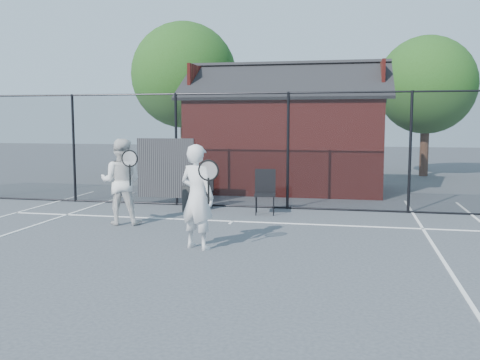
% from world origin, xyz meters
% --- Properties ---
extents(ground, '(80.00, 80.00, 0.00)m').
position_xyz_m(ground, '(0.00, 0.00, 0.00)').
color(ground, '#3F4248').
rests_on(ground, ground).
extents(court_lines, '(11.02, 18.00, 0.01)m').
position_xyz_m(court_lines, '(0.00, -1.32, 0.01)').
color(court_lines, white).
rests_on(court_lines, ground).
extents(fence, '(22.04, 3.00, 3.00)m').
position_xyz_m(fence, '(-0.30, 5.00, 1.45)').
color(fence, black).
rests_on(fence, ground).
extents(clubhouse, '(6.50, 4.36, 4.19)m').
position_xyz_m(clubhouse, '(0.50, 9.00, 1.61)').
color(clubhouse, maroon).
rests_on(clubhouse, ground).
extents(tree_left, '(4.48, 4.48, 6.44)m').
position_xyz_m(tree_left, '(-4.50, 13.50, 4.19)').
color(tree_left, '#331D14').
rests_on(tree_left, ground).
extents(tree_right, '(3.97, 3.97, 5.70)m').
position_xyz_m(tree_right, '(5.50, 14.50, 3.71)').
color(tree_right, '#331D14').
rests_on(tree_right, ground).
extents(player_front, '(0.89, 0.72, 1.86)m').
position_xyz_m(player_front, '(-0.04, 0.37, 0.93)').
color(player_front, white).
rests_on(player_front, ground).
extents(player_back, '(1.07, 0.86, 1.88)m').
position_xyz_m(player_back, '(-2.33, 2.21, 0.94)').
color(player_back, white).
rests_on(player_back, ground).
extents(chair_left, '(0.47, 0.49, 0.97)m').
position_xyz_m(chair_left, '(-1.15, 4.60, 0.49)').
color(chair_left, black).
rests_on(chair_left, ground).
extents(chair_right, '(0.58, 0.60, 1.06)m').
position_xyz_m(chair_right, '(0.56, 4.10, 0.53)').
color(chair_right, black).
rests_on(chair_right, ground).
extents(waste_bin, '(0.52, 0.52, 0.65)m').
position_xyz_m(waste_bin, '(-1.33, 4.10, 0.32)').
color(waste_bin, '#272727').
rests_on(waste_bin, ground).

